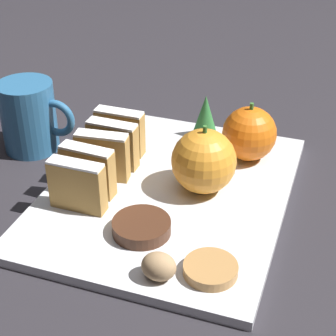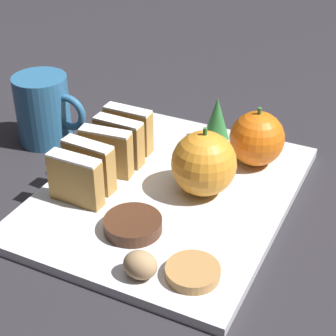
{
  "view_description": "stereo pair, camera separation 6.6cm",
  "coord_description": "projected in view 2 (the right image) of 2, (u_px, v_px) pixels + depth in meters",
  "views": [
    {
      "loc": [
        0.18,
        -0.52,
        0.39
      ],
      "look_at": [
        0.0,
        0.0,
        0.04
      ],
      "focal_mm": 60.0,
      "sensor_mm": 36.0,
      "label": 1
    },
    {
      "loc": [
        0.24,
        -0.5,
        0.39
      ],
      "look_at": [
        0.0,
        0.0,
        0.04
      ],
      "focal_mm": 60.0,
      "sensor_mm": 36.0,
      "label": 2
    }
  ],
  "objects": [
    {
      "name": "ground_plane",
      "position": [
        168.0,
        197.0,
        0.68
      ],
      "size": [
        6.0,
        6.0,
        0.0
      ],
      "primitive_type": "plane",
      "color": "#28262B"
    },
    {
      "name": "serving_platter",
      "position": [
        168.0,
        193.0,
        0.68
      ],
      "size": [
        0.28,
        0.35,
        0.01
      ],
      "color": "silver",
      "rests_on": "ground_plane"
    },
    {
      "name": "stollen_slice_front",
      "position": [
        75.0,
        180.0,
        0.64
      ],
      "size": [
        0.06,
        0.02,
        0.06
      ],
      "color": "#B28442",
      "rests_on": "serving_platter"
    },
    {
      "name": "stollen_slice_second",
      "position": [
        89.0,
        165.0,
        0.66
      ],
      "size": [
        0.07,
        0.02,
        0.06
      ],
      "color": "#B28442",
      "rests_on": "serving_platter"
    },
    {
      "name": "stollen_slice_third",
      "position": [
        105.0,
        153.0,
        0.69
      ],
      "size": [
        0.07,
        0.03,
        0.06
      ],
      "color": "#B28442",
      "rests_on": "serving_platter"
    },
    {
      "name": "stollen_slice_fourth",
      "position": [
        119.0,
        141.0,
        0.71
      ],
      "size": [
        0.06,
        0.02,
        0.06
      ],
      "color": "#B28442",
      "rests_on": "serving_platter"
    },
    {
      "name": "stollen_slice_fifth",
      "position": [
        128.0,
        129.0,
        0.74
      ],
      "size": [
        0.06,
        0.02,
        0.06
      ],
      "color": "#B28442",
      "rests_on": "serving_platter"
    },
    {
      "name": "orange_near",
      "position": [
        257.0,
        139.0,
        0.71
      ],
      "size": [
        0.07,
        0.07,
        0.08
      ],
      "color": "orange",
      "rests_on": "serving_platter"
    },
    {
      "name": "orange_far",
      "position": [
        204.0,
        164.0,
        0.65
      ],
      "size": [
        0.08,
        0.08,
        0.08
      ],
      "color": "orange",
      "rests_on": "serving_platter"
    },
    {
      "name": "walnut",
      "position": [
        140.0,
        265.0,
        0.54
      ],
      "size": [
        0.03,
        0.03,
        0.03
      ],
      "color": "tan",
      "rests_on": "serving_platter"
    },
    {
      "name": "chocolate_cookie",
      "position": [
        136.0,
        226.0,
        0.6
      ],
      "size": [
        0.06,
        0.06,
        0.01
      ],
      "color": "#472819",
      "rests_on": "serving_platter"
    },
    {
      "name": "gingerbread_cookie",
      "position": [
        193.0,
        272.0,
        0.54
      ],
      "size": [
        0.05,
        0.05,
        0.01
      ],
      "color": "#B27F47",
      "rests_on": "serving_platter"
    },
    {
      "name": "evergreen_sprig",
      "position": [
        217.0,
        118.0,
        0.76
      ],
      "size": [
        0.04,
        0.04,
        0.06
      ],
      "color": "#2D7538",
      "rests_on": "serving_platter"
    },
    {
      "name": "coffee_mug",
      "position": [
        44.0,
        110.0,
        0.77
      ],
      "size": [
        0.11,
        0.07,
        0.1
      ],
      "color": "#2D6693",
      "rests_on": "ground_plane"
    }
  ]
}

